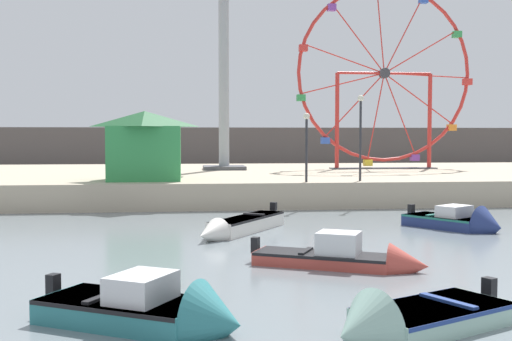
% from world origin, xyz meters
% --- Properties ---
extents(quay_promenade, '(110.00, 21.98, 1.30)m').
position_xyz_m(quay_promenade, '(0.00, 30.14, 0.65)').
color(quay_promenade, '#B7A88E').
rests_on(quay_promenade, ground_plane).
extents(distant_town_skyline, '(140.00, 3.00, 4.40)m').
position_xyz_m(distant_town_skyline, '(0.00, 54.32, 2.20)').
color(distant_town_skyline, '#564C47').
rests_on(distant_town_skyline, ground_plane).
extents(motorboat_navy_blue, '(3.43, 4.05, 1.51)m').
position_xyz_m(motorboat_navy_blue, '(1.27, 12.12, 0.29)').
color(motorboat_navy_blue, navy).
rests_on(motorboat_navy_blue, ground_plane).
extents(motorboat_white_red_stripe, '(3.85, 5.21, 1.08)m').
position_xyz_m(motorboat_white_red_stripe, '(-7.34, 11.95, 0.30)').
color(motorboat_white_red_stripe, silver).
rests_on(motorboat_white_red_stripe, ground_plane).
extents(motorboat_teal_painted, '(4.26, 3.31, 1.50)m').
position_xyz_m(motorboat_teal_painted, '(-9.70, 0.66, 0.31)').
color(motorboat_teal_painted, teal).
rests_on(motorboat_teal_painted, ground_plane).
extents(motorboat_seafoam, '(4.05, 3.05, 1.44)m').
position_xyz_m(motorboat_seafoam, '(-5.30, -0.19, 0.22)').
color(motorboat_seafoam, '#93BCAD').
rests_on(motorboat_seafoam, ground_plane).
extents(motorboat_faded_red, '(4.71, 3.10, 1.35)m').
position_xyz_m(motorboat_faded_red, '(-4.75, 5.56, 0.27)').
color(motorboat_faded_red, '#B24238').
rests_on(motorboat_faded_red, ground_plane).
extents(ferris_wheel_red_frame, '(12.27, 1.20, 12.59)m').
position_xyz_m(ferris_wheel_red_frame, '(4.30, 31.88, 7.63)').
color(ferris_wheel_red_frame, red).
rests_on(ferris_wheel_red_frame, quay_promenade).
extents(drop_tower_steel_tower, '(2.80, 2.80, 16.23)m').
position_xyz_m(drop_tower_steel_tower, '(-6.66, 32.11, 9.53)').
color(drop_tower_steel_tower, '#999EA3').
rests_on(drop_tower_steel_tower, quay_promenade).
extents(carnival_booth_green_kiosk, '(3.98, 3.50, 3.53)m').
position_xyz_m(carnival_booth_green_kiosk, '(-11.28, 22.11, 3.14)').
color(carnival_booth_green_kiosk, '#33934C').
rests_on(carnival_booth_green_kiosk, quay_promenade).
extents(promenade_lamp_near, '(0.32, 0.32, 3.38)m').
position_xyz_m(promenade_lamp_near, '(-3.35, 19.72, 3.56)').
color(promenade_lamp_near, '#2D2D33').
rests_on(promenade_lamp_near, quay_promenade).
extents(promenade_lamp_far, '(0.32, 0.32, 4.30)m').
position_xyz_m(promenade_lamp_far, '(-0.49, 20.34, 4.08)').
color(promenade_lamp_far, '#2D2D33').
rests_on(promenade_lamp_far, quay_promenade).
extents(mooring_buoy_orange, '(0.44, 0.44, 0.44)m').
position_xyz_m(mooring_buoy_orange, '(-9.72, 3.84, 0.22)').
color(mooring_buoy_orange, orange).
rests_on(mooring_buoy_orange, ground_plane).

